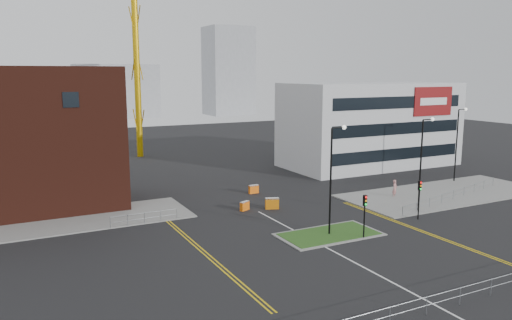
# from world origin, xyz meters

# --- Properties ---
(ground) EXTENTS (200.00, 200.00, 0.00)m
(ground) POSITION_xyz_m (0.00, 0.00, 0.00)
(ground) COLOR black
(ground) RESTS_ON ground
(pavement_left) EXTENTS (28.00, 8.00, 0.12)m
(pavement_left) POSITION_xyz_m (-20.00, 22.00, 0.06)
(pavement_left) COLOR slate
(pavement_left) RESTS_ON ground
(pavement_right) EXTENTS (24.00, 10.00, 0.12)m
(pavement_right) POSITION_xyz_m (22.00, 14.00, 0.06)
(pavement_right) COLOR slate
(pavement_right) RESTS_ON ground
(island_kerb) EXTENTS (8.60, 4.60, 0.08)m
(island_kerb) POSITION_xyz_m (2.00, 8.00, 0.04)
(island_kerb) COLOR slate
(island_kerb) RESTS_ON ground
(grass_island) EXTENTS (8.00, 4.00, 0.12)m
(grass_island) POSITION_xyz_m (2.00, 8.00, 0.06)
(grass_island) COLOR #1F4316
(grass_island) RESTS_ON ground
(office_block) EXTENTS (25.00, 12.20, 12.00)m
(office_block) POSITION_xyz_m (26.01, 31.97, 6.00)
(office_block) COLOR silver
(office_block) RESTS_ON ground
(streetlamp_island) EXTENTS (1.46, 0.36, 9.18)m
(streetlamp_island) POSITION_xyz_m (2.22, 8.00, 5.41)
(streetlamp_island) COLOR black
(streetlamp_island) RESTS_ON ground
(streetlamp_right_near) EXTENTS (1.46, 0.36, 9.18)m
(streetlamp_right_near) POSITION_xyz_m (14.22, 10.00, 5.41)
(streetlamp_right_near) COLOR black
(streetlamp_right_near) RESTS_ON ground
(streetlamp_right_far) EXTENTS (1.46, 0.36, 9.18)m
(streetlamp_right_far) POSITION_xyz_m (28.22, 18.00, 5.41)
(streetlamp_right_far) COLOR black
(streetlamp_right_far) RESTS_ON ground
(traffic_light_island) EXTENTS (0.28, 0.33, 3.65)m
(traffic_light_island) POSITION_xyz_m (4.00, 5.98, 2.57)
(traffic_light_island) COLOR black
(traffic_light_island) RESTS_ON ground
(traffic_light_right) EXTENTS (0.28, 0.33, 3.65)m
(traffic_light_right) POSITION_xyz_m (12.00, 7.98, 2.57)
(traffic_light_right) COLOR black
(traffic_light_right) RESTS_ON ground
(railing_front) EXTENTS (24.05, 0.05, 1.10)m
(railing_front) POSITION_xyz_m (0.00, -6.00, 0.78)
(railing_front) COLOR gray
(railing_front) RESTS_ON ground
(railing_left) EXTENTS (6.05, 0.05, 1.10)m
(railing_left) POSITION_xyz_m (-11.00, 18.00, 0.74)
(railing_left) COLOR gray
(railing_left) RESTS_ON ground
(railing_right) EXTENTS (19.05, 5.05, 1.10)m
(railing_right) POSITION_xyz_m (20.50, 11.50, 0.78)
(railing_right) COLOR gray
(railing_right) RESTS_ON ground
(centre_line) EXTENTS (0.15, 30.00, 0.01)m
(centre_line) POSITION_xyz_m (0.00, 2.00, 0.01)
(centre_line) COLOR silver
(centre_line) RESTS_ON ground
(yellow_left_a) EXTENTS (0.12, 24.00, 0.01)m
(yellow_left_a) POSITION_xyz_m (-9.00, 10.00, 0.01)
(yellow_left_a) COLOR gold
(yellow_left_a) RESTS_ON ground
(yellow_left_b) EXTENTS (0.12, 24.00, 0.01)m
(yellow_left_b) POSITION_xyz_m (-8.70, 10.00, 0.01)
(yellow_left_b) COLOR gold
(yellow_left_b) RESTS_ON ground
(yellow_right_a) EXTENTS (0.12, 20.00, 0.01)m
(yellow_right_a) POSITION_xyz_m (9.50, 6.00, 0.01)
(yellow_right_a) COLOR gold
(yellow_right_a) RESTS_ON ground
(yellow_right_b) EXTENTS (0.12, 20.00, 0.01)m
(yellow_right_b) POSITION_xyz_m (9.80, 6.00, 0.01)
(yellow_right_b) COLOR gold
(yellow_right_b) RESTS_ON ground
(skyline_b) EXTENTS (24.00, 12.00, 16.00)m
(skyline_b) POSITION_xyz_m (10.00, 130.00, 8.00)
(skyline_b) COLOR gray
(skyline_b) RESTS_ON ground
(skyline_c) EXTENTS (14.00, 12.00, 28.00)m
(skyline_c) POSITION_xyz_m (45.00, 125.00, 14.00)
(skyline_c) COLOR gray
(skyline_c) RESTS_ON ground
(skyline_d) EXTENTS (30.00, 12.00, 12.00)m
(skyline_d) POSITION_xyz_m (-8.00, 140.00, 6.00)
(skyline_d) COLOR gray
(skyline_d) RESTS_ON ground
(pedestrian) EXTENTS (0.85, 0.74, 1.96)m
(pedestrian) POSITION_xyz_m (15.82, 15.30, 0.98)
(pedestrian) COLOR tan
(pedestrian) RESTS_ON ground
(barrier_left) EXTENTS (1.13, 0.77, 0.90)m
(barrier_left) POSITION_xyz_m (-1.00, 18.07, 0.49)
(barrier_left) COLOR orange
(barrier_left) RESTS_ON ground
(barrier_mid) EXTENTS (1.15, 0.43, 0.96)m
(barrier_mid) POSITION_xyz_m (3.00, 24.00, 0.52)
(barrier_mid) COLOR orange
(barrier_mid) RESTS_ON ground
(barrier_right) EXTENTS (1.41, 0.88, 1.13)m
(barrier_right) POSITION_xyz_m (1.68, 17.32, 0.61)
(barrier_right) COLOR #C7690B
(barrier_right) RESTS_ON ground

